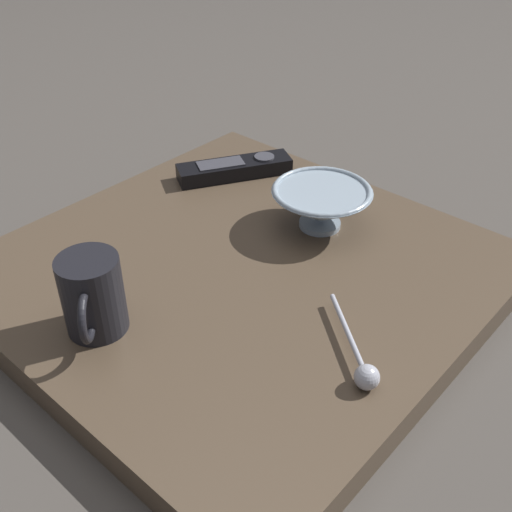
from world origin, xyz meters
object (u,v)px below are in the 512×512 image
object	(u,v)px
coffee_mug	(92,296)
teaspoon	(363,368)
cereal_bowl	(321,205)
tv_remote_near	(235,169)

from	to	relation	value
coffee_mug	teaspoon	bearing A→B (deg)	117.04
cereal_bowl	teaspoon	bearing A→B (deg)	45.56
tv_remote_near	teaspoon	bearing A→B (deg)	59.85
cereal_bowl	tv_remote_near	distance (m)	0.20
teaspoon	tv_remote_near	world-z (taller)	same
cereal_bowl	coffee_mug	world-z (taller)	coffee_mug
coffee_mug	teaspoon	size ratio (longest dim) A/B	0.79
coffee_mug	tv_remote_near	distance (m)	0.40
cereal_bowl	tv_remote_near	size ratio (longest dim) A/B	0.77
teaspoon	tv_remote_near	xyz separation A→B (m)	(-0.24, -0.41, -0.00)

